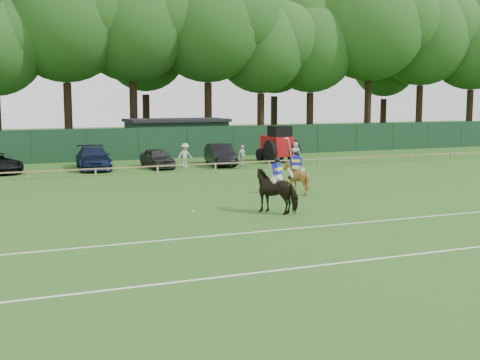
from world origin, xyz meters
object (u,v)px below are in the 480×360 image
horse_dark (277,191)px  spectator_mid (242,156)px  polo_ball (192,211)px  utility_shed (176,137)px  hatch_grey (157,158)px  estate_black (220,155)px  spectator_right (295,153)px  tractor (278,145)px  horse_chestnut (296,178)px  sedan_navy (93,158)px  spectator_left (185,155)px

horse_dark → spectator_mid: 18.25m
polo_ball → utility_shed: 27.32m
hatch_grey → estate_black: 4.65m
horse_dark → hatch_grey: bearing=-126.2°
spectator_mid → spectator_right: 4.44m
spectator_mid → tractor: (3.64, 1.63, 0.55)m
horse_chestnut → spectator_mid: bearing=-71.7°
spectator_right → utility_shed: (-6.11, 9.99, 0.75)m
spectator_mid → horse_chestnut: bearing=-132.5°
horse_dark → horse_chestnut: (3.13, 4.22, -0.11)m
spectator_right → sedan_navy: bearing=-158.1°
horse_chestnut → spectator_mid: size_ratio=1.11×
tractor → sedan_navy: bearing=177.3°
hatch_grey → estate_black: size_ratio=0.85×
sedan_navy → estate_black: bearing=-1.3°
horse_dark → sedan_navy: (-4.41, 19.41, -0.17)m
horse_chestnut → polo_ball: horse_chestnut is taller
sedan_navy → hatch_grey: 4.33m
horse_chestnut → spectator_mid: (2.58, 13.12, -0.08)m
sedan_navy → polo_ball: (1.04, -18.02, -0.72)m
horse_dark → spectator_mid: horse_dark is taller
tractor → hatch_grey: bearing=-178.1°
horse_dark → spectator_mid: bearing=-145.1°
estate_black → spectator_right: bearing=2.6°
hatch_grey → spectator_mid: (5.90, -1.17, 0.06)m
tractor → spectator_right: bearing=-59.8°
estate_black → spectator_left: size_ratio=2.77×
sedan_navy → tractor: tractor is taller
spectator_left → spectator_right: bearing=-11.0°
spectator_left → polo_ball: size_ratio=18.77×
horse_chestnut → estate_black: (1.33, 14.18, -0.05)m
spectator_mid → tractor: 4.02m
horse_dark → spectator_right: bearing=-156.7°
horse_dark → spectator_mid: (5.72, 17.33, -0.19)m
spectator_mid → polo_ball: (-9.09, -15.94, -0.70)m
spectator_mid → hatch_grey: bearing=137.5°
spectator_mid → polo_ball: spectator_mid is taller
estate_black → utility_shed: utility_shed is taller
utility_shed → tractor: 10.18m
hatch_grey → polo_ball: bearing=-103.3°
spectator_left → polo_ball: 17.50m
horse_dark → polo_ball: 3.75m
estate_black → tractor: tractor is taller
hatch_grey → spectator_right: (10.33, -0.86, 0.11)m
spectator_mid → utility_shed: 10.47m
horse_chestnut → tractor: 16.01m
spectator_left → spectator_mid: size_ratio=1.13×
utility_shed → tractor: (5.32, -8.68, -0.24)m
horse_dark → horse_chestnut: horse_dark is taller
spectator_mid → polo_ball: 18.37m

